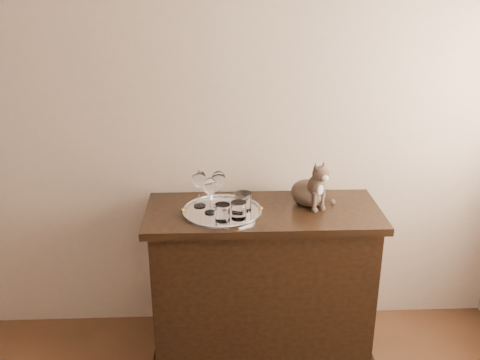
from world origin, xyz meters
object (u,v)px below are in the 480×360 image
object	(u,v)px
tumbler_b	(223,213)
tumbler_c	(243,202)
cat	(309,181)
wine_glass_a	(199,188)
sideboard	(262,281)
wine_glass_d	(210,195)
wine_glass_b	(219,189)
tumbler_a	(239,210)
tray	(222,212)

from	to	relation	value
tumbler_b	tumbler_c	distance (m)	0.15
tumbler_b	cat	xyz separation A→B (m)	(0.45, 0.20, 0.08)
cat	tumbler_b	bearing A→B (deg)	179.02
wine_glass_a	tumbler_c	xyz separation A→B (m)	(0.22, -0.06, -0.05)
sideboard	wine_glass_d	size ratio (longest dim) A/B	6.40
sideboard	tumbler_c	xyz separation A→B (m)	(-0.10, -0.02, 0.48)
cat	wine_glass_b	bearing A→B (deg)	158.10
wine_glass_d	tumbler_a	world-z (taller)	wine_glass_d
tray	wine_glass_a	world-z (taller)	wine_glass_a
wine_glass_b	cat	size ratio (longest dim) A/B	0.74
wine_glass_a	wine_glass_d	world-z (taller)	wine_glass_a
tray	wine_glass_d	size ratio (longest dim) A/B	2.13
tumbler_a	cat	bearing A→B (deg)	25.60
tumbler_a	tray	bearing A→B (deg)	131.93
wine_glass_a	tumbler_b	xyz separation A→B (m)	(0.12, -0.18, -0.06)
tray	tumbler_b	world-z (taller)	tumbler_b
tumbler_a	cat	xyz separation A→B (m)	(0.37, 0.18, 0.08)
sideboard	cat	xyz separation A→B (m)	(0.24, 0.06, 0.56)
tumbler_a	tumbler_c	bearing A→B (deg)	74.40
sideboard	tray	xyz separation A→B (m)	(-0.21, -0.03, 0.43)
tray	tumbler_a	xyz separation A→B (m)	(0.08, -0.09, 0.05)
tumbler_a	tumbler_c	world-z (taller)	tumbler_c
wine_glass_a	wine_glass_b	xyz separation A→B (m)	(0.10, -0.00, -0.00)
tumbler_c	cat	xyz separation A→B (m)	(0.34, 0.08, 0.07)
wine_glass_b	cat	xyz separation A→B (m)	(0.46, 0.02, 0.03)
tray	tumbler_c	size ratio (longest dim) A/B	4.20
sideboard	wine_glass_d	distance (m)	0.59
tumbler_c	sideboard	bearing A→B (deg)	13.16
wine_glass_d	tumbler_b	distance (m)	0.12
wine_glass_d	tumbler_c	distance (m)	0.17
wine_glass_a	tumbler_b	bearing A→B (deg)	-56.91
wine_glass_b	wine_glass_d	distance (m)	0.09
tumbler_a	wine_glass_b	bearing A→B (deg)	121.67
wine_glass_b	tumbler_b	distance (m)	0.18
wine_glass_d	cat	distance (m)	0.52
tumbler_a	wine_glass_d	bearing A→B (deg)	151.70
sideboard	tumbler_a	world-z (taller)	tumbler_a
wine_glass_a	tumbler_b	size ratio (longest dim) A/B	2.32
cat	tray	bearing A→B (deg)	166.47
wine_glass_b	tumbler_b	xyz separation A→B (m)	(0.02, -0.17, -0.05)
tray	cat	size ratio (longest dim) A/B	1.54
wine_glass_b	wine_glass_d	xyz separation A→B (m)	(-0.04, -0.08, -0.00)
tumbler_c	wine_glass_b	bearing A→B (deg)	153.66
cat	tumbler_a	bearing A→B (deg)	-179.03
sideboard	wine_glass_d	world-z (taller)	wine_glass_d
wine_glass_d	cat	bearing A→B (deg)	11.36
wine_glass_d	tumbler_b	bearing A→B (deg)	-57.56
sideboard	tumbler_b	bearing A→B (deg)	-146.62
tumbler_b	sideboard	bearing A→B (deg)	33.38
tumbler_b	cat	distance (m)	0.49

